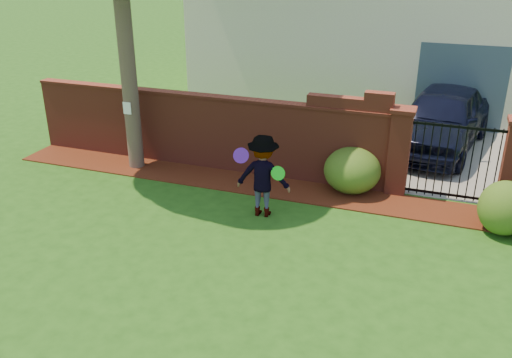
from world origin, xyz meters
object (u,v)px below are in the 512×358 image
(man, at_px, (262,177))
(frisbee_purple, at_px, (241,155))
(car, at_px, (439,121))
(frisbee_green, at_px, (278,173))

(man, xyz_separation_m, frisbee_purple, (-0.32, -0.29, 0.50))
(man, distance_m, frisbee_purple, 0.66)
(car, distance_m, frisbee_green, 5.66)
(car, distance_m, frisbee_purple, 6.19)
(car, height_order, frisbee_green, car)
(man, distance_m, frisbee_green, 0.39)
(frisbee_green, bearing_deg, man, 164.23)
(frisbee_purple, relative_size, frisbee_green, 1.06)
(frisbee_green, bearing_deg, car, 61.86)
(frisbee_purple, distance_m, frisbee_green, 0.77)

